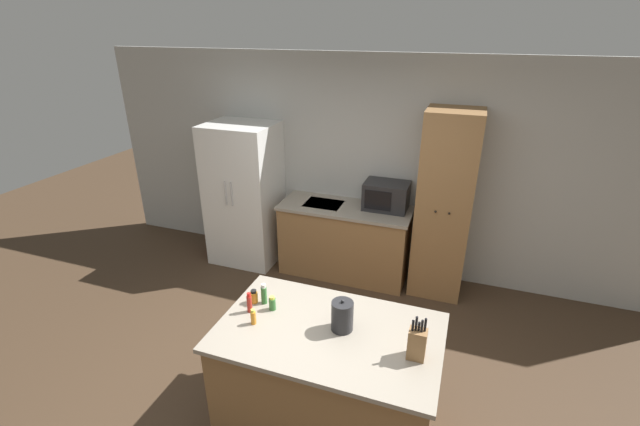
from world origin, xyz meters
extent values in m
plane|color=#423021|center=(0.00, 0.00, 0.00)|extent=(14.00, 14.00, 0.00)
cube|color=#B2B2AD|center=(0.00, 2.33, 1.30)|extent=(7.20, 0.06, 2.60)
cube|color=white|center=(-1.60, 1.95, 0.90)|extent=(0.83, 0.69, 1.79)
cylinder|color=silver|center=(-1.64, 1.59, 1.04)|extent=(0.02, 0.02, 0.30)
cylinder|color=silver|center=(-1.56, 1.59, 1.04)|extent=(0.02, 0.02, 0.30)
cube|color=olive|center=(-0.28, 2.00, 0.43)|extent=(1.52, 0.60, 0.86)
cube|color=gray|center=(-0.28, 2.00, 0.88)|extent=(1.56, 0.64, 0.03)
cube|color=#9EA0A3|center=(-0.56, 2.00, 0.89)|extent=(0.44, 0.34, 0.01)
cube|color=olive|center=(0.83, 2.03, 1.05)|extent=(0.57, 0.54, 2.10)
sphere|color=black|center=(0.76, 1.75, 1.09)|extent=(0.02, 0.02, 0.02)
sphere|color=black|center=(0.89, 1.75, 1.09)|extent=(0.02, 0.02, 0.02)
cube|color=olive|center=(0.24, -0.18, 0.43)|extent=(1.51, 0.91, 0.87)
cube|color=gray|center=(0.24, -0.18, 0.89)|extent=(1.57, 0.97, 0.03)
cube|color=#232326|center=(0.17, 2.11, 1.06)|extent=(0.50, 0.35, 0.32)
cube|color=black|center=(0.11, 1.93, 1.06)|extent=(0.30, 0.01, 0.22)
cube|color=olive|center=(0.85, -0.24, 1.01)|extent=(0.11, 0.09, 0.21)
cylinder|color=black|center=(0.82, -0.25, 1.16)|extent=(0.02, 0.02, 0.08)
cylinder|color=black|center=(0.84, -0.24, 1.17)|extent=(0.02, 0.02, 0.10)
cylinder|color=black|center=(0.85, -0.24, 1.15)|extent=(0.02, 0.02, 0.06)
cylinder|color=black|center=(0.87, -0.25, 1.16)|extent=(0.02, 0.02, 0.09)
cylinder|color=black|center=(0.89, -0.23, 1.17)|extent=(0.02, 0.02, 0.09)
cylinder|color=orange|center=(-0.29, -0.29, 0.95)|extent=(0.04, 0.04, 0.10)
cylinder|color=#E5DB4C|center=(-0.29, -0.29, 1.01)|extent=(0.03, 0.03, 0.02)
cylinder|color=#B2281E|center=(-0.38, -0.18, 0.97)|extent=(0.04, 0.04, 0.13)
cylinder|color=red|center=(-0.38, -0.18, 1.05)|extent=(0.03, 0.03, 0.03)
cylinder|color=orange|center=(-0.40, -0.06, 0.95)|extent=(0.06, 0.06, 0.09)
cylinder|color=black|center=(-0.40, -0.06, 1.00)|extent=(0.04, 0.04, 0.02)
cylinder|color=#337033|center=(-0.33, -0.04, 0.97)|extent=(0.04, 0.04, 0.14)
cylinder|color=silver|center=(-0.33, -0.04, 1.06)|extent=(0.03, 0.03, 0.03)
cylinder|color=#337033|center=(-0.23, -0.09, 0.95)|extent=(0.05, 0.05, 0.09)
cylinder|color=#E5DB4C|center=(-0.23, -0.09, 1.01)|extent=(0.04, 0.04, 0.02)
cylinder|color=#232326|center=(0.32, -0.13, 1.02)|extent=(0.16, 0.16, 0.22)
sphere|color=#262628|center=(0.32, -0.13, 1.14)|extent=(0.02, 0.02, 0.02)
cylinder|color=red|center=(-2.14, 1.90, 0.18)|extent=(0.12, 0.12, 0.36)
cylinder|color=black|center=(-2.14, 1.90, 0.39)|extent=(0.06, 0.06, 0.06)
camera|label=1|loc=(1.00, -2.46, 2.87)|focal=24.00mm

